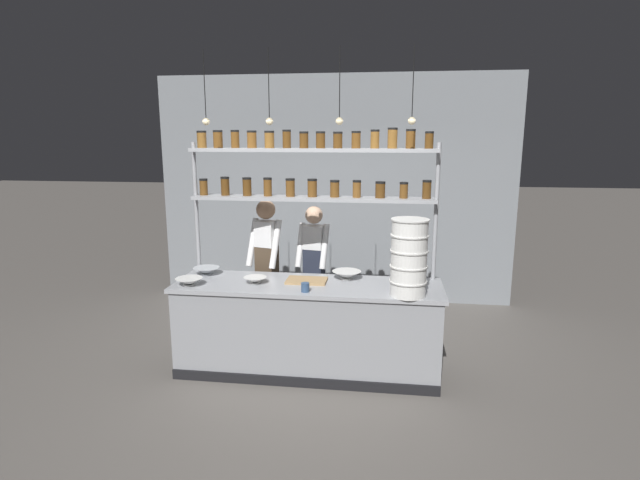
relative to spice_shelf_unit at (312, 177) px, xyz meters
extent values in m
plane|color=#5B5651|center=(0.01, -0.33, -1.95)|extent=(40.00, 40.00, 0.00)
cube|color=gray|center=(0.01, 2.07, -0.35)|extent=(5.04, 0.12, 3.19)
cube|color=gray|center=(0.01, -0.33, -1.51)|extent=(2.58, 0.72, 0.88)
cube|color=#999BA0|center=(0.01, -0.33, -1.05)|extent=(2.64, 0.76, 0.04)
cube|color=black|center=(0.01, -0.70, -1.90)|extent=(2.58, 0.03, 0.10)
cylinder|color=#999BA0|center=(-1.24, 0.00, -0.80)|extent=(0.04, 0.04, 2.29)
cylinder|color=#999BA0|center=(1.25, 0.00, -0.80)|extent=(0.04, 0.04, 2.29)
cube|color=#999BA0|center=(0.01, 0.00, -0.22)|extent=(2.48, 0.28, 0.04)
cylinder|color=brown|center=(-1.14, 0.00, -0.13)|extent=(0.08, 0.08, 0.15)
cylinder|color=black|center=(-1.14, 0.00, -0.04)|extent=(0.09, 0.09, 0.02)
cylinder|color=#513314|center=(-0.91, 0.00, -0.12)|extent=(0.09, 0.09, 0.17)
cylinder|color=black|center=(-0.91, 0.00, -0.02)|extent=(0.09, 0.09, 0.02)
cylinder|color=#513314|center=(-0.67, 0.00, -0.12)|extent=(0.09, 0.09, 0.17)
cylinder|color=black|center=(-0.67, 0.00, -0.02)|extent=(0.09, 0.09, 0.02)
cylinder|color=brown|center=(-0.46, 0.00, -0.12)|extent=(0.09, 0.09, 0.17)
cylinder|color=black|center=(-0.46, 0.00, -0.02)|extent=(0.09, 0.09, 0.02)
cylinder|color=brown|center=(-0.22, 0.00, -0.12)|extent=(0.09, 0.09, 0.16)
cylinder|color=black|center=(-0.22, 0.00, -0.03)|extent=(0.10, 0.10, 0.02)
cylinder|color=brown|center=(0.01, 0.00, -0.12)|extent=(0.10, 0.10, 0.16)
cylinder|color=black|center=(0.01, 0.00, -0.03)|extent=(0.10, 0.10, 0.02)
cylinder|color=brown|center=(0.24, 0.00, -0.13)|extent=(0.09, 0.09, 0.15)
cylinder|color=black|center=(0.24, 0.00, -0.04)|extent=(0.10, 0.10, 0.02)
cylinder|color=brown|center=(0.46, 0.00, -0.13)|extent=(0.08, 0.08, 0.15)
cylinder|color=black|center=(0.46, 0.00, -0.04)|extent=(0.09, 0.09, 0.02)
cylinder|color=#513314|center=(0.69, 0.00, -0.13)|extent=(0.10, 0.10, 0.14)
cylinder|color=black|center=(0.69, 0.00, -0.05)|extent=(0.10, 0.10, 0.02)
cylinder|color=brown|center=(0.93, 0.00, -0.13)|extent=(0.08, 0.08, 0.14)
cylinder|color=black|center=(0.93, 0.00, -0.05)|extent=(0.08, 0.08, 0.02)
cylinder|color=#513314|center=(1.15, 0.00, -0.12)|extent=(0.09, 0.09, 0.16)
cylinder|color=black|center=(1.15, 0.00, -0.03)|extent=(0.09, 0.09, 0.02)
cube|color=#999BA0|center=(0.01, 0.00, 0.27)|extent=(2.48, 0.28, 0.04)
cylinder|color=brown|center=(-1.14, 0.00, 0.36)|extent=(0.10, 0.10, 0.15)
cylinder|color=black|center=(-1.14, 0.00, 0.45)|extent=(0.10, 0.10, 0.02)
cylinder|color=brown|center=(-0.97, 0.00, 0.36)|extent=(0.10, 0.10, 0.16)
cylinder|color=black|center=(-0.97, 0.00, 0.45)|extent=(0.10, 0.10, 0.02)
cylinder|color=brown|center=(-0.79, 0.00, 0.37)|extent=(0.08, 0.08, 0.16)
cylinder|color=black|center=(-0.79, 0.00, 0.46)|extent=(0.09, 0.09, 0.02)
cylinder|color=brown|center=(-0.61, 0.00, 0.36)|extent=(0.10, 0.10, 0.15)
cylinder|color=black|center=(-0.61, 0.00, 0.45)|extent=(0.10, 0.10, 0.02)
cylinder|color=brown|center=(-0.43, 0.00, 0.36)|extent=(0.10, 0.10, 0.15)
cylinder|color=black|center=(-0.43, 0.00, 0.45)|extent=(0.10, 0.10, 0.02)
cylinder|color=#513314|center=(-0.25, 0.00, 0.37)|extent=(0.08, 0.08, 0.16)
cylinder|color=black|center=(-0.25, 0.00, 0.46)|extent=(0.09, 0.09, 0.02)
cylinder|color=#513314|center=(-0.08, 0.00, 0.36)|extent=(0.09, 0.09, 0.14)
cylinder|color=black|center=(-0.08, 0.00, 0.44)|extent=(0.09, 0.09, 0.02)
cylinder|color=#513314|center=(0.09, 0.00, 0.36)|extent=(0.09, 0.09, 0.15)
cylinder|color=black|center=(0.09, 0.00, 0.44)|extent=(0.09, 0.09, 0.02)
cylinder|color=#513314|center=(0.26, 0.00, 0.36)|extent=(0.09, 0.09, 0.14)
cylinder|color=black|center=(0.26, 0.00, 0.44)|extent=(0.09, 0.09, 0.02)
cylinder|color=brown|center=(0.44, 0.00, 0.36)|extent=(0.09, 0.09, 0.15)
cylinder|color=black|center=(0.44, 0.00, 0.44)|extent=(0.09, 0.09, 0.02)
cylinder|color=brown|center=(0.63, 0.00, 0.37)|extent=(0.09, 0.09, 0.16)
cylinder|color=black|center=(0.63, 0.00, 0.46)|extent=(0.09, 0.09, 0.02)
cylinder|color=brown|center=(0.80, 0.00, 0.38)|extent=(0.10, 0.10, 0.18)
cylinder|color=black|center=(0.80, 0.00, 0.47)|extent=(0.10, 0.10, 0.02)
cylinder|color=brown|center=(0.97, 0.00, 0.37)|extent=(0.09, 0.09, 0.17)
cylinder|color=black|center=(0.97, 0.00, 0.46)|extent=(0.09, 0.09, 0.02)
cylinder|color=#513314|center=(1.15, 0.00, 0.36)|extent=(0.08, 0.08, 0.14)
cylinder|color=black|center=(1.15, 0.00, 0.44)|extent=(0.08, 0.08, 0.02)
cylinder|color=black|center=(-0.63, 0.30, -1.54)|extent=(0.11, 0.11, 0.80)
cylinder|color=black|center=(-0.47, 0.26, -1.54)|extent=(0.11, 0.11, 0.80)
cube|color=#473828|center=(-0.55, 0.28, -0.97)|extent=(0.26, 0.22, 0.35)
cube|color=white|center=(-0.55, 0.28, -0.65)|extent=(0.26, 0.23, 0.28)
sphere|color=#A37A5B|center=(-0.55, 0.28, -0.38)|extent=(0.21, 0.21, 0.21)
cylinder|color=white|center=(-0.71, 0.26, -0.75)|extent=(0.13, 0.26, 0.53)
cylinder|color=white|center=(-0.43, 0.18, -0.75)|extent=(0.13, 0.26, 0.53)
cylinder|color=black|center=(-0.13, 0.51, -1.57)|extent=(0.11, 0.11, 0.76)
cylinder|color=black|center=(0.03, 0.49, -1.57)|extent=(0.11, 0.11, 0.76)
cube|color=#232838|center=(-0.05, 0.50, -1.02)|extent=(0.25, 0.21, 0.33)
cube|color=white|center=(-0.05, 0.50, -0.72)|extent=(0.25, 0.22, 0.27)
sphere|color=tan|center=(-0.05, 0.50, -0.47)|extent=(0.20, 0.20, 0.20)
cylinder|color=white|center=(-0.20, 0.47, -0.81)|extent=(0.11, 0.25, 0.50)
cylinder|color=white|center=(0.08, 0.42, -0.81)|extent=(0.11, 0.25, 0.50)
cylinder|color=white|center=(0.97, -0.57, -0.96)|extent=(0.32, 0.32, 0.13)
cylinder|color=silver|center=(0.97, -0.57, -0.89)|extent=(0.34, 0.34, 0.01)
cylinder|color=white|center=(0.97, -0.57, -0.82)|extent=(0.32, 0.32, 0.13)
cylinder|color=silver|center=(0.97, -0.57, -0.75)|extent=(0.34, 0.34, 0.01)
cylinder|color=white|center=(0.97, -0.57, -0.68)|extent=(0.32, 0.32, 0.13)
cylinder|color=silver|center=(0.97, -0.57, -0.61)|extent=(0.34, 0.34, 0.01)
cylinder|color=white|center=(0.97, -0.57, -0.54)|extent=(0.32, 0.32, 0.13)
cylinder|color=silver|center=(0.97, -0.57, -0.46)|extent=(0.34, 0.34, 0.01)
cylinder|color=white|center=(0.97, -0.57, -0.39)|extent=(0.32, 0.32, 0.13)
cylinder|color=silver|center=(0.97, -0.57, -0.32)|extent=(0.34, 0.34, 0.01)
cube|color=#A88456|center=(-0.01, -0.26, -1.01)|extent=(0.40, 0.26, 0.02)
cylinder|color=silver|center=(-0.51, -0.38, -1.02)|extent=(0.10, 0.10, 0.01)
cone|color=silver|center=(-0.51, -0.38, -1.00)|extent=(0.23, 0.23, 0.06)
cylinder|color=#B2B7BC|center=(-1.10, -0.14, -1.02)|extent=(0.12, 0.12, 0.01)
cone|color=#B2B7BC|center=(-1.10, -0.14, -0.99)|extent=(0.28, 0.28, 0.08)
cylinder|color=silver|center=(-1.13, -0.54, -1.02)|extent=(0.12, 0.12, 0.01)
cone|color=silver|center=(-1.13, -0.54, -0.99)|extent=(0.26, 0.26, 0.07)
cylinder|color=silver|center=(0.38, -0.10, -1.02)|extent=(0.13, 0.13, 0.01)
cone|color=silver|center=(0.38, -0.10, -0.99)|extent=(0.30, 0.30, 0.08)
cylinder|color=#334C70|center=(0.03, -0.59, -0.98)|extent=(0.08, 0.08, 0.09)
cylinder|color=black|center=(-0.96, -0.33, 0.87)|extent=(0.01, 0.01, 0.66)
sphere|color=#F9E5B2|center=(-0.96, -0.33, 0.54)|extent=(0.07, 0.07, 0.07)
cylinder|color=black|center=(-0.35, -0.33, 0.87)|extent=(0.01, 0.01, 0.66)
sphere|color=#F9E5B2|center=(-0.35, -0.33, 0.54)|extent=(0.07, 0.07, 0.07)
cylinder|color=black|center=(0.31, -0.33, 0.87)|extent=(0.01, 0.01, 0.66)
sphere|color=#F9E5B2|center=(0.31, -0.33, 0.54)|extent=(0.07, 0.07, 0.07)
cylinder|color=black|center=(0.97, -0.33, 0.87)|extent=(0.01, 0.01, 0.66)
sphere|color=#F9E5B2|center=(0.97, -0.33, 0.54)|extent=(0.07, 0.07, 0.07)
camera|label=1|loc=(0.76, -5.01, 0.40)|focal=28.00mm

